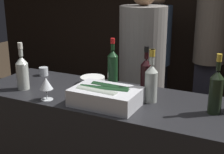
{
  "coord_description": "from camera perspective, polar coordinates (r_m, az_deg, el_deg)",
  "views": [
    {
      "loc": [
        0.84,
        -1.36,
        1.68
      ],
      "look_at": [
        0.0,
        0.34,
        1.1
      ],
      "focal_mm": 50.0,
      "sensor_mm": 36.0,
      "label": 1
    }
  ],
  "objects": [
    {
      "name": "champagne_bottle",
      "position": [
        1.79,
        18.47,
        -2.33
      ],
      "size": [
        0.07,
        0.07,
        0.34
      ],
      "color": "black",
      "rests_on": "bar_counter"
    },
    {
      "name": "person_blond_tee",
      "position": [
        3.66,
        17.37,
        5.25
      ],
      "size": [
        0.34,
        0.34,
        1.75
      ],
      "rotation": [
        0.0,
        0.0,
        0.98
      ],
      "color": "black",
      "rests_on": "ground_plane"
    },
    {
      "name": "red_wine_bottle_black_foil",
      "position": [
        2.0,
        6.19,
        0.4
      ],
      "size": [
        0.07,
        0.07,
        0.32
      ],
      "color": "black",
      "rests_on": "bar_counter"
    },
    {
      "name": "candle_votive",
      "position": [
        2.49,
        -12.4,
        1.02
      ],
      "size": [
        0.07,
        0.07,
        0.06
      ],
      "color": "silver",
      "rests_on": "bar_counter"
    },
    {
      "name": "wall_back_chalkboard",
      "position": [
        4.17,
        14.96,
        12.59
      ],
      "size": [
        6.4,
        0.06,
        2.8
      ],
      "color": "black",
      "rests_on": "ground_plane"
    },
    {
      "name": "bowl_white",
      "position": [
        2.23,
        -3.58,
        -0.59
      ],
      "size": [
        0.17,
        0.17,
        0.05
      ],
      "color": "white",
      "rests_on": "bar_counter"
    },
    {
      "name": "person_in_hoodie",
      "position": [
        2.74,
        5.48,
        1.25
      ],
      "size": [
        0.4,
        0.4,
        1.7
      ],
      "rotation": [
        0.0,
        0.0,
        1.87
      ],
      "color": "black",
      "rests_on": "ground_plane"
    },
    {
      "name": "white_wine_bottle",
      "position": [
        2.18,
        -16.09,
        1.02
      ],
      "size": [
        0.08,
        0.08,
        0.32
      ],
      "color": "#B2B7AD",
      "rests_on": "bar_counter"
    },
    {
      "name": "ice_bin_with_bottles",
      "position": [
        1.84,
        -1.24,
        -3.4
      ],
      "size": [
        0.39,
        0.26,
        0.11
      ],
      "color": "silver",
      "rests_on": "bar_counter"
    },
    {
      "name": "person_grey_polo",
      "position": [
        3.74,
        8.0,
        4.97
      ],
      "size": [
        0.35,
        0.35,
        1.64
      ],
      "rotation": [
        0.0,
        0.0,
        0.85
      ],
      "color": "black",
      "rests_on": "ground_plane"
    },
    {
      "name": "wine_glass",
      "position": [
        1.95,
        -11.96,
        -1.3
      ],
      "size": [
        0.08,
        0.08,
        0.14
      ],
      "color": "silver",
      "rests_on": "bar_counter"
    },
    {
      "name": "rose_wine_bottle",
      "position": [
        1.88,
        7.17,
        -0.76
      ],
      "size": [
        0.08,
        0.08,
        0.32
      ],
      "color": "#B2B7AD",
      "rests_on": "bar_counter"
    },
    {
      "name": "red_wine_bottle_burgundy",
      "position": [
        2.11,
        0.12,
        1.69
      ],
      "size": [
        0.07,
        0.07,
        0.35
      ],
      "color": "#143319",
      "rests_on": "bar_counter"
    }
  ]
}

